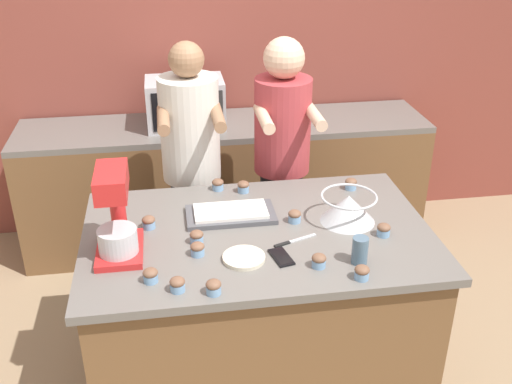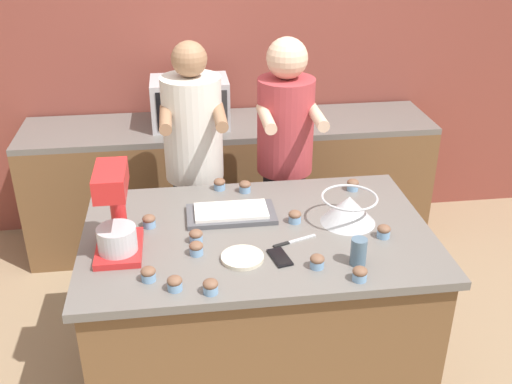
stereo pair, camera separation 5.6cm
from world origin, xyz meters
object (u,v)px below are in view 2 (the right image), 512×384
(cell_phone, at_px, (280,257))
(cupcake_9, at_px, (175,283))
(person_left, at_px, (195,176))
(mixing_bowl, at_px, (349,208))
(small_plate, at_px, (242,258))
(cupcake_4, at_px, (149,221))
(cupcake_0, at_px, (353,185))
(cupcake_1, at_px, (148,274))
(drinking_glass, at_px, (359,252))
(cupcake_10, at_px, (220,184))
(cupcake_5, at_px, (196,248))
(knife, at_px, (292,242))
(baking_tray, at_px, (231,213))
(microwave_oven, at_px, (190,102))
(cupcake_3, at_px, (317,261))
(person_right, at_px, (285,169))
(stand_mixer, at_px, (116,216))
(cupcake_6, at_px, (196,236))
(cupcake_7, at_px, (384,231))
(cupcake_2, at_px, (211,286))
(cupcake_11, at_px, (245,186))
(cupcake_8, at_px, (295,216))

(cell_phone, distance_m, cupcake_9, 0.48)
(person_left, distance_m, mixing_bowl, 1.01)
(small_plate, bearing_deg, cupcake_4, 140.33)
(cupcake_0, relative_size, cupcake_1, 1.00)
(cupcake_9, bearing_deg, drinking_glass, 6.25)
(person_left, height_order, cupcake_10, person_left)
(cell_phone, xyz_separation_m, drinking_glass, (0.32, -0.08, 0.06))
(mixing_bowl, bearing_deg, cupcake_5, -165.40)
(drinking_glass, relative_size, knife, 0.57)
(mixing_bowl, height_order, cell_phone, mixing_bowl)
(baking_tray, height_order, microwave_oven, microwave_oven)
(small_plate, relative_size, cupcake_5, 2.99)
(cupcake_0, relative_size, cupcake_10, 1.00)
(cupcake_10, bearing_deg, cupcake_3, -66.04)
(microwave_oven, distance_m, small_plate, 1.70)
(person_right, bearing_deg, cupcake_3, -92.65)
(stand_mixer, bearing_deg, cupcake_6, 5.48)
(person_left, relative_size, cupcake_10, 26.23)
(cupcake_1, relative_size, cupcake_7, 1.00)
(cupcake_2, xyz_separation_m, cupcake_11, (0.24, 0.86, 0.00))
(cupcake_4, bearing_deg, baking_tray, 6.79)
(cupcake_3, relative_size, cupcake_8, 1.00)
(cell_phone, bearing_deg, cupcake_4, 148.40)
(cupcake_1, height_order, cupcake_10, same)
(cell_phone, distance_m, knife, 0.14)
(microwave_oven, distance_m, knife, 1.63)
(baking_tray, relative_size, cell_phone, 2.77)
(stand_mixer, bearing_deg, drinking_glass, -12.92)
(mixing_bowl, bearing_deg, cupcake_6, -173.04)
(microwave_oven, xyz_separation_m, drinking_glass, (0.65, -1.78, -0.10))
(cupcake_7, xyz_separation_m, cupcake_8, (-0.38, 0.19, 0.00))
(cupcake_11, bearing_deg, mixing_bowl, -40.09)
(cupcake_6, bearing_deg, cupcake_8, 14.02)
(cupcake_6, bearing_deg, stand_mixer, -174.52)
(mixing_bowl, height_order, cupcake_6, mixing_bowl)
(mixing_bowl, height_order, cupcake_1, mixing_bowl)
(person_left, bearing_deg, person_right, -0.02)
(person_left, distance_m, cupcake_2, 1.19)
(cupcake_5, relative_size, cupcake_7, 1.00)
(cupcake_0, distance_m, cupcake_5, 1.00)
(cupcake_9, height_order, cupcake_11, same)
(person_right, xyz_separation_m, cell_phone, (-0.19, -0.98, 0.04))
(drinking_glass, xyz_separation_m, cupcake_0, (0.17, 0.68, -0.03))
(cupcake_0, height_order, cupcake_11, same)
(cupcake_9, bearing_deg, cupcake_1, 143.15)
(cupcake_0, height_order, cupcake_10, same)
(small_plate, relative_size, cupcake_8, 2.99)
(knife, relative_size, cupcake_2, 3.40)
(cupcake_6, height_order, cupcake_9, same)
(small_plate, relative_size, cupcake_6, 2.99)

